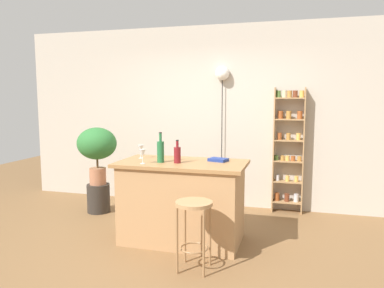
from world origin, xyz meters
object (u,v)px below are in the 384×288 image
at_px(pendant_globe_light, 222,75).
at_px(wine_glass_left, 141,149).
at_px(bottle_olive_oil, 161,151).
at_px(bar_stool, 194,219).
at_px(bottle_wine_red, 177,154).
at_px(plant_stool, 99,198).
at_px(potted_plant, 97,146).
at_px(spice_shelf, 288,148).
at_px(wine_glass_center, 143,153).
at_px(cookbook, 218,160).

bearing_deg(pendant_globe_light, wine_glass_left, -117.17).
relative_size(bottle_olive_oil, pendant_globe_light, 0.16).
relative_size(bar_stool, bottle_wine_red, 2.60).
bearing_deg(plant_stool, potted_plant, 0.00).
bearing_deg(spice_shelf, wine_glass_center, -132.09).
xyz_separation_m(wine_glass_left, cookbook, (0.96, 0.05, -0.10)).
relative_size(plant_stool, wine_glass_center, 2.56).
distance_m(bar_stool, pendant_globe_light, 2.70).
distance_m(bottle_olive_oil, wine_glass_left, 0.40).
relative_size(plant_stool, potted_plant, 0.50).
height_order(plant_stool, cookbook, cookbook).
xyz_separation_m(spice_shelf, potted_plant, (-2.70, -0.76, 0.02)).
xyz_separation_m(wine_glass_left, wine_glass_center, (0.17, -0.35, 0.00)).
bearing_deg(bottle_olive_oil, plant_stool, 147.49).
bearing_deg(pendant_globe_light, cookbook, -80.48).
xyz_separation_m(potted_plant, wine_glass_center, (1.14, -0.97, 0.08)).
bearing_deg(potted_plant, wine_glass_left, -32.84).
relative_size(spice_shelf, potted_plant, 2.18).
height_order(bottle_wine_red, cookbook, bottle_wine_red).
height_order(bar_stool, potted_plant, potted_plant).
bearing_deg(wine_glass_center, cookbook, 26.38).
xyz_separation_m(bottle_olive_oil, wine_glass_left, (-0.34, 0.21, -0.02)).
bearing_deg(cookbook, wine_glass_left, -160.82).
distance_m(plant_stool, potted_plant, 0.78).
xyz_separation_m(plant_stool, bottle_olive_oil, (1.31, -0.83, 0.88)).
height_order(potted_plant, pendant_globe_light, pendant_globe_light).
relative_size(wine_glass_center, cookbook, 0.78).
bearing_deg(potted_plant, pendant_globe_light, 25.23).
height_order(spice_shelf, potted_plant, spice_shelf).
distance_m(plant_stool, wine_glass_left, 1.44).
relative_size(bottle_wine_red, wine_glass_center, 1.62).
relative_size(bar_stool, potted_plant, 0.82).
bearing_deg(bottle_wine_red, bar_stool, -58.92).
bearing_deg(bar_stool, wine_glass_center, 147.97).
distance_m(bottle_wine_red, bottle_olive_oil, 0.20).
distance_m(spice_shelf, bottle_wine_red, 1.98).
distance_m(wine_glass_left, pendant_globe_light, 1.87).
bearing_deg(bar_stool, potted_plant, 142.66).
bearing_deg(bottle_wine_red, cookbook, 29.91).
distance_m(bar_stool, cookbook, 0.96).
height_order(plant_stool, pendant_globe_light, pendant_globe_light).
distance_m(potted_plant, wine_glass_center, 1.50).
xyz_separation_m(wine_glass_left, pendant_globe_light, (0.73, 1.43, 0.96)).
distance_m(bottle_olive_oil, wine_glass_center, 0.22).
distance_m(potted_plant, wine_glass_left, 1.16).
relative_size(potted_plant, bottle_wine_red, 3.17).
relative_size(bar_stool, bottle_olive_oil, 1.98).
height_order(bar_stool, spice_shelf, spice_shelf).
xyz_separation_m(bottle_olive_oil, pendant_globe_light, (0.39, 1.64, 0.95)).
bearing_deg(pendant_globe_light, bar_stool, -85.64).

